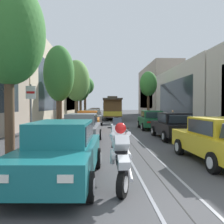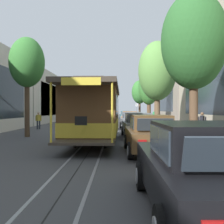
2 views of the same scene
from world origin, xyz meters
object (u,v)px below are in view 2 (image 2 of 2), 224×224
(pedestrian_crossing_far, at_px, (38,120))
(fire_hydrant, at_px, (138,120))
(parked_car_grey_fourth_left, at_px, (131,121))
(street_tree_kerb_right_second, at_px, (27,63))
(parked_car_grey_fifth_left, at_px, (138,125))
(street_tree_kerb_left_mid, at_px, (157,71))
(parked_car_grey_second_left, at_px, (127,117))
(parked_car_yellow_near_right, at_px, (93,116))
(street_tree_kerb_left_fourth, at_px, (194,42))
(street_tree_kerb_right_near, at_px, (79,89))
(motorcycle_with_rider, at_px, (116,115))
(street_tree_kerb_left_second, at_px, (149,87))
(street_sign_post, at_px, (137,110))
(parked_car_orange_mid_left, at_px, (130,118))
(pedestrian_on_left_pavement, at_px, (154,115))
(pedestrian_on_right_pavement, at_px, (202,123))
(cable_car_trolley, at_px, (95,112))
(parked_car_brown_sixth_left, at_px, (150,134))
(street_tree_kerb_left_near, at_px, (140,92))
(parked_car_black_far_left, at_px, (201,168))
(parked_car_black_second_right, at_px, (87,117))
(parked_car_teal_near_left, at_px, (126,116))

(pedestrian_crossing_far, relative_size, fire_hydrant, 1.84)
(parked_car_grey_fourth_left, distance_m, street_tree_kerb_right_second, 10.42)
(parked_car_grey_fifth_left, relative_size, street_tree_kerb_left_mid, 0.61)
(parked_car_grey_fourth_left, distance_m, pedestrian_crossing_far, 8.53)
(parked_car_grey_second_left, relative_size, parked_car_grey_fifth_left, 1.00)
(parked_car_yellow_near_right, bearing_deg, street_tree_kerb_left_fourth, 104.49)
(street_tree_kerb_right_near, distance_m, motorcycle_with_rider, 7.46)
(street_tree_kerb_left_second, bearing_deg, street_sign_post, -86.13)
(parked_car_orange_mid_left, height_order, parked_car_grey_fourth_left, same)
(fire_hydrant, bearing_deg, pedestrian_on_left_pavement, -116.39)
(street_tree_kerb_right_second, relative_size, motorcycle_with_rider, 3.49)
(pedestrian_on_right_pavement, bearing_deg, street_tree_kerb_left_second, -79.92)
(cable_car_trolley, distance_m, pedestrian_crossing_far, 11.41)
(parked_car_grey_fifth_left, relative_size, parked_car_brown_sixth_left, 1.01)
(parked_car_yellow_near_right, distance_m, street_tree_kerb_left_fourth, 29.33)
(street_tree_kerb_left_near, bearing_deg, street_tree_kerb_left_second, 90.84)
(street_tree_kerb_left_mid, bearing_deg, street_tree_kerb_left_second, -92.77)
(parked_car_orange_mid_left, relative_size, parked_car_black_far_left, 1.00)
(street_tree_kerb_right_near, relative_size, pedestrian_on_left_pavement, 4.09)
(pedestrian_on_right_pavement, bearing_deg, parked_car_grey_second_left, -76.40)
(parked_car_grey_fourth_left, xyz_separation_m, cable_car_trolley, (2.51, 9.27, 0.86))
(street_tree_kerb_left_second, height_order, street_tree_kerb_right_near, street_tree_kerb_right_near)
(parked_car_black_second_right, relative_size, street_tree_kerb_left_second, 0.65)
(parked_car_grey_fourth_left, xyz_separation_m, street_sign_post, (-1.71, -15.98, 0.94))
(street_tree_kerb_right_near, height_order, pedestrian_on_right_pavement, street_tree_kerb_right_near)
(parked_car_yellow_near_right, height_order, pedestrian_on_right_pavement, pedestrian_on_right_pavement)
(parked_car_teal_near_left, height_order, street_tree_kerb_right_near, street_tree_kerb_right_near)
(parked_car_grey_fifth_left, height_order, parked_car_black_far_left, same)
(parked_car_teal_near_left, height_order, pedestrian_on_left_pavement, pedestrian_on_left_pavement)
(pedestrian_on_left_pavement, distance_m, pedestrian_crossing_far, 21.09)
(parked_car_grey_fourth_left, xyz_separation_m, motorcycle_with_rider, (1.35, -19.30, 0.09))
(parked_car_brown_sixth_left, distance_m, street_tree_kerb_right_near, 31.69)
(parked_car_grey_second_left, xyz_separation_m, parked_car_brown_sixth_left, (0.08, 25.19, 0.00))
(parked_car_teal_near_left, relative_size, motorcycle_with_rider, 2.35)
(parked_car_orange_mid_left, height_order, pedestrian_on_left_pavement, pedestrian_on_left_pavement)
(parked_car_grey_fifth_left, bearing_deg, pedestrian_on_right_pavement, -169.18)
(parked_car_teal_near_left, distance_m, parked_car_brown_sixth_left, 31.31)
(motorcycle_with_rider, relative_size, pedestrian_on_left_pavement, 1.11)
(street_tree_kerb_right_near, distance_m, pedestrian_crossing_far, 17.93)
(street_tree_kerb_right_second, height_order, cable_car_trolley, street_tree_kerb_right_second)
(motorcycle_with_rider, height_order, fire_hydrant, motorcycle_with_rider)
(pedestrian_on_left_pavement, distance_m, fire_hydrant, 6.84)
(parked_car_grey_fourth_left, relative_size, street_tree_kerb_left_mid, 0.61)
(street_tree_kerb_left_mid, bearing_deg, parked_car_brown_sixth_left, 79.53)
(parked_car_yellow_near_right, bearing_deg, street_tree_kerb_right_near, -22.93)
(parked_car_grey_fourth_left, xyz_separation_m, parked_car_black_second_right, (5.27, -10.95, 0.00))
(street_sign_post, bearing_deg, parked_car_black_second_right, 35.82)
(parked_car_teal_near_left, distance_m, motorcycle_with_rider, 1.67)
(street_tree_kerb_right_near, height_order, pedestrian_on_left_pavement, street_tree_kerb_right_near)
(parked_car_brown_sixth_left, xyz_separation_m, street_tree_kerb_right_second, (7.29, -6.44, 4.06))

